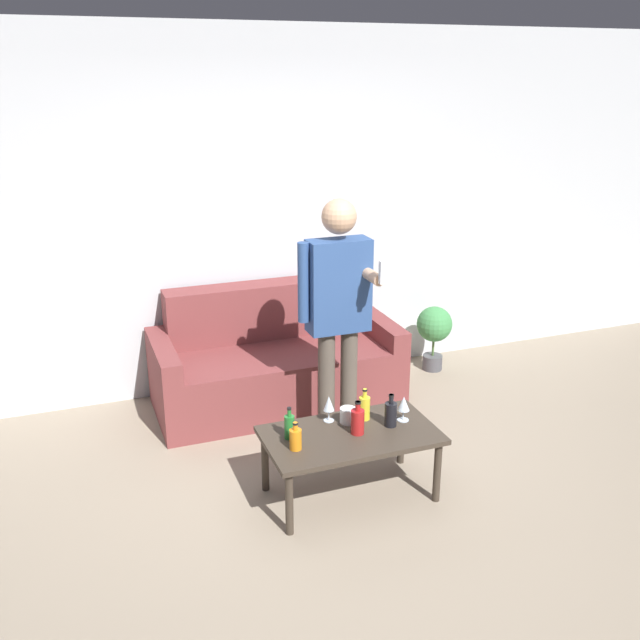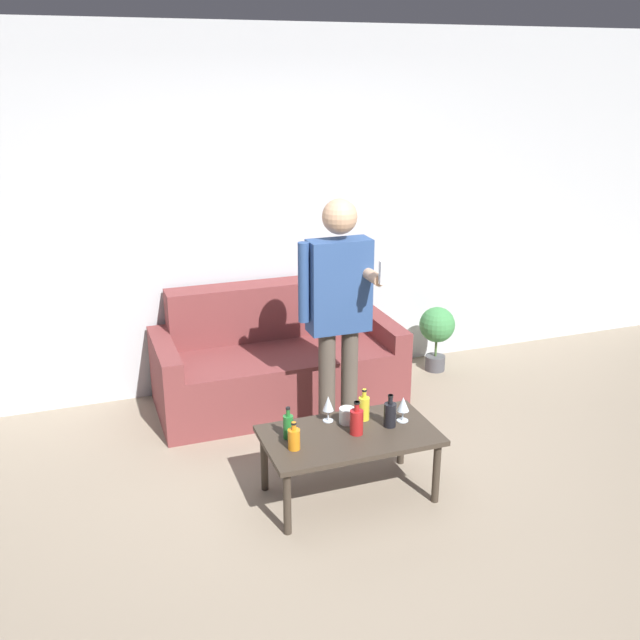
{
  "view_description": "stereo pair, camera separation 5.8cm",
  "coord_description": "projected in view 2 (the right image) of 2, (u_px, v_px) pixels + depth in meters",
  "views": [
    {
      "loc": [
        -1.44,
        -2.99,
        2.39
      ],
      "look_at": [
        -0.01,
        0.81,
        0.95
      ],
      "focal_mm": 40.0,
      "sensor_mm": 36.0,
      "label": 1
    },
    {
      "loc": [
        -1.38,
        -3.01,
        2.39
      ],
      "look_at": [
        -0.01,
        0.81,
        0.95
      ],
      "focal_mm": 40.0,
      "sensor_mm": 36.0,
      "label": 2
    }
  ],
  "objects": [
    {
      "name": "bottle_green",
      "position": [
        357.0,
        421.0,
        4.05
      ],
      "size": [
        0.08,
        0.08,
        0.2
      ],
      "color": "#B21E1E",
      "rests_on": "coffee_table"
    },
    {
      "name": "potted_plant",
      "position": [
        437.0,
        329.0,
        5.86
      ],
      "size": [
        0.29,
        0.29,
        0.55
      ],
      "color": "#4C4C51",
      "rests_on": "ground_plane"
    },
    {
      "name": "coffee_table",
      "position": [
        349.0,
        440.0,
        4.1
      ],
      "size": [
        1.0,
        0.56,
        0.41
      ],
      "color": "#3D3328",
      "rests_on": "ground_plane"
    },
    {
      "name": "wine_glass_near",
      "position": [
        328.0,
        404.0,
        4.19
      ],
      "size": [
        0.07,
        0.07,
        0.16
      ],
      "color": "silver",
      "rests_on": "coffee_table"
    },
    {
      "name": "bottle_orange",
      "position": [
        364.0,
        407.0,
        4.22
      ],
      "size": [
        0.07,
        0.07,
        0.2
      ],
      "color": "yellow",
      "rests_on": "coffee_table"
    },
    {
      "name": "wall_back",
      "position": [
        261.0,
        214.0,
        5.37
      ],
      "size": [
        8.0,
        0.06,
        2.7
      ],
      "color": "silver",
      "rests_on": "ground_plane"
    },
    {
      "name": "cup_on_table",
      "position": [
        347.0,
        416.0,
        4.19
      ],
      "size": [
        0.09,
        0.09,
        0.09
      ],
      "color": "white",
      "rests_on": "coffee_table"
    },
    {
      "name": "ground_plane",
      "position": [
        371.0,
        529.0,
        3.91
      ],
      "size": [
        16.0,
        16.0,
        0.0
      ],
      "primitive_type": "plane",
      "color": "gray"
    },
    {
      "name": "bottle_dark",
      "position": [
        288.0,
        426.0,
        4.01
      ],
      "size": [
        0.06,
        0.06,
        0.19
      ],
      "color": "#23752D",
      "rests_on": "coffee_table"
    },
    {
      "name": "bottle_red",
      "position": [
        294.0,
        438.0,
        3.9
      ],
      "size": [
        0.07,
        0.07,
        0.16
      ],
      "color": "orange",
      "rests_on": "coffee_table"
    },
    {
      "name": "wine_glass_far",
      "position": [
        403.0,
        405.0,
        4.19
      ],
      "size": [
        0.07,
        0.07,
        0.15
      ],
      "color": "silver",
      "rests_on": "coffee_table"
    },
    {
      "name": "couch",
      "position": [
        277.0,
        362.0,
        5.33
      ],
      "size": [
        1.79,
        0.82,
        0.86
      ],
      "color": "brown",
      "rests_on": "ground_plane"
    },
    {
      "name": "bottle_yellow",
      "position": [
        390.0,
        414.0,
        4.14
      ],
      "size": [
        0.07,
        0.07,
        0.2
      ],
      "color": "black",
      "rests_on": "coffee_table"
    },
    {
      "name": "person_standing_front",
      "position": [
        338.0,
        304.0,
        4.52
      ],
      "size": [
        0.47,
        0.42,
        1.64
      ],
      "color": "brown",
      "rests_on": "ground_plane"
    }
  ]
}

